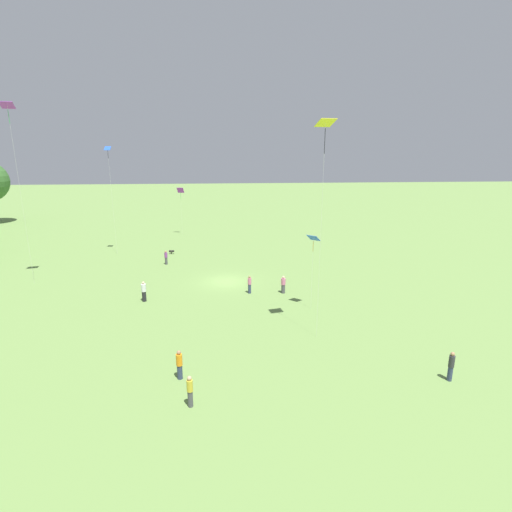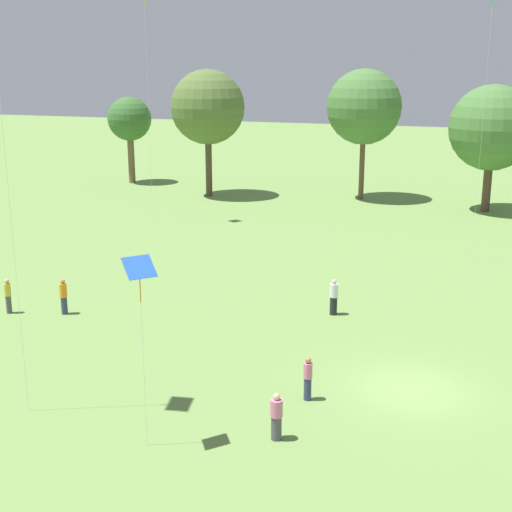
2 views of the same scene
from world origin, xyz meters
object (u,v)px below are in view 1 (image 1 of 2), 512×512
object	(u,v)px
kite_3	(313,240)
kite_2	(180,191)
person_5	(166,258)
kite_5	(325,131)
person_2	(190,391)
person_3	(283,285)
kite_1	(8,112)
person_4	(451,366)
person_6	(179,365)
dog_0	(172,251)
person_1	(250,284)
kite_4	(108,155)
person_0	(144,292)

from	to	relation	value
kite_3	kite_2	bearing A→B (deg)	20.73
person_5	kite_5	size ratio (longest dim) A/B	0.11
person_2	person_3	distance (m)	18.34
kite_2	kite_1	bearing A→B (deg)	119.06
person_2	person_4	xyz separation A→B (m)	(1.25, -15.13, 0.02)
person_3	person_6	size ratio (longest dim) A/B	0.92
dog_0	person_2	bearing A→B (deg)	27.98
person_1	kite_4	distance (m)	25.69
person_2	person_3	xyz separation A→B (m)	(16.75, -7.47, -0.09)
kite_5	person_0	bearing A→B (deg)	2.28
kite_4	dog_0	bearing A→B (deg)	42.10
person_4	kite_5	size ratio (longest dim) A/B	0.12
person_3	dog_0	world-z (taller)	person_3
person_0	kite_1	bearing A→B (deg)	139.44
person_2	person_4	distance (m)	15.18
person_2	kite_3	bearing A→B (deg)	170.66
person_5	person_6	size ratio (longest dim) A/B	0.90
person_5	kite_4	distance (m)	14.73
kite_5	dog_0	xyz separation A→B (m)	(24.84, 13.43, -14.02)
person_0	kite_5	xyz separation A→B (m)	(-8.15, -13.87, 13.45)
person_4	person_5	xyz separation A→B (m)	(26.28, 20.07, -0.11)
person_0	kite_2	xyz separation A→B (m)	(28.71, -0.68, 5.95)
kite_3	kite_5	xyz separation A→B (m)	(-5.27, 0.73, 8.32)
kite_3	person_5	bearing A→B (deg)	40.95
person_3	person_4	xyz separation A→B (m)	(-15.50, -7.66, 0.11)
person_4	kite_2	distance (m)	47.81
person_3	kite_4	size ratio (longest dim) A/B	0.13
person_3	kite_2	size ratio (longest dim) A/B	0.23
person_2	kite_2	bearing A→B (deg)	-147.39
dog_0	kite_1	bearing A→B (deg)	-30.60
person_3	kite_2	world-z (taller)	kite_2
person_5	kite_4	size ratio (longest dim) A/B	0.12
person_5	dog_0	bearing A→B (deg)	-141.79
kite_1	kite_2	xyz separation A→B (m)	(22.64, -12.90, -9.64)
dog_0	person_0	bearing A→B (deg)	17.91
person_6	person_5	bearing A→B (deg)	-8.98
person_4	kite_1	xyz separation A→B (m)	(20.50, 32.66, 15.57)
person_1	kite_5	distance (m)	17.02
person_5	kite_1	xyz separation A→B (m)	(-5.79, 12.59, 15.68)
kite_5	dog_0	size ratio (longest dim) A/B	20.92
person_4	person_6	distance (m)	16.03
person_2	kite_3	size ratio (longest dim) A/B	0.28
kite_4	dog_0	world-z (taller)	kite_4
person_4	dog_0	distance (m)	36.99
kite_4	dog_0	xyz separation A→B (m)	(-0.70, -7.14, -12.16)
person_0	person_6	distance (m)	13.68
kite_2	dog_0	xyz separation A→B (m)	(-12.02, 0.24, -6.52)
dog_0	kite_2	bearing A→B (deg)	-161.74
person_5	person_0	bearing A→B (deg)	37.22
person_6	kite_3	size ratio (longest dim) A/B	0.29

